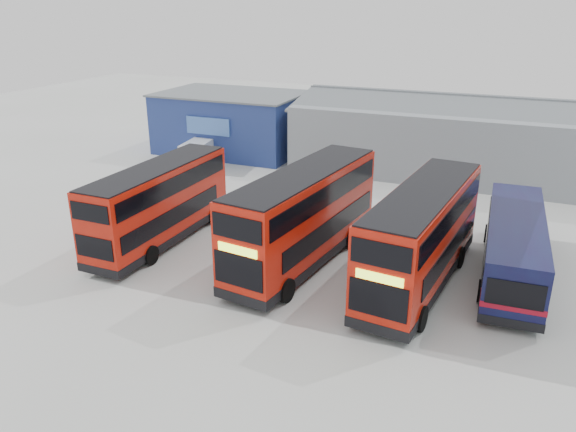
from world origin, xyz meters
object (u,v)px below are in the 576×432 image
at_px(office_block, 232,122).
at_px(panel_van, 200,151).
at_px(double_decker_right, 421,239).
at_px(double_decker_centre, 304,218).
at_px(single_decker_blue, 514,248).
at_px(maintenance_shed, 497,139).
at_px(double_decker_left, 159,205).

distance_m(office_block, panel_van, 5.19).
height_order(office_block, double_decker_right, office_block).
height_order(double_decker_centre, single_decker_blue, double_decker_centre).
xyz_separation_m(maintenance_shed, double_decker_left, (-16.04, -21.54, -0.43)).
relative_size(office_block, double_decker_right, 1.08).
xyz_separation_m(office_block, double_decker_left, (5.96, -19.53, -0.40)).
distance_m(maintenance_shed, double_decker_centre, 22.32).
relative_size(maintenance_shed, double_decker_left, 2.93).
height_order(office_block, maintenance_shed, maintenance_shed).
bearing_deg(office_block, maintenance_shed, 5.21).
distance_m(double_decker_centre, panel_van, 20.16).
bearing_deg(office_block, double_decker_left, -73.04).
height_order(office_block, double_decker_left, office_block).
bearing_deg(panel_van, maintenance_shed, 9.13).
xyz_separation_m(office_block, double_decker_centre, (14.15, -18.89, -0.17)).
relative_size(maintenance_shed, double_decker_right, 2.68).
relative_size(maintenance_shed, double_decker_centre, 2.61).
bearing_deg(double_decker_left, maintenance_shed, -125.87).
bearing_deg(panel_van, double_decker_centre, -51.99).
height_order(maintenance_shed, double_decker_centre, maintenance_shed).
relative_size(double_decker_left, panel_van, 2.22).
distance_m(double_decker_centre, single_decker_blue, 10.22).
bearing_deg(single_decker_blue, panel_van, -27.60).
bearing_deg(maintenance_shed, double_decker_right, -95.34).
xyz_separation_m(double_decker_left, double_decker_centre, (8.20, 0.64, 0.23)).
xyz_separation_m(double_decker_right, panel_van, (-20.40, 14.08, -1.26)).
relative_size(double_decker_right, single_decker_blue, 1.02).
height_order(double_decker_right, single_decker_blue, double_decker_right).
height_order(double_decker_left, panel_van, double_decker_left).
bearing_deg(double_decker_right, single_decker_blue, 39.14).
height_order(maintenance_shed, single_decker_blue, maintenance_shed).
height_order(office_block, panel_van, office_block).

